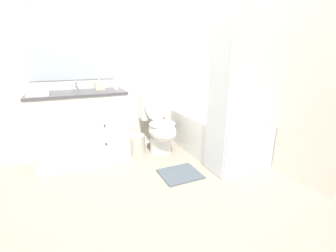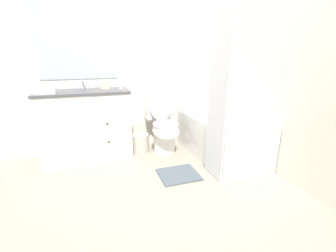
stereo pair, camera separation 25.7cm
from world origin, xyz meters
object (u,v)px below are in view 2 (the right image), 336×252
object	(u,v)px
vanity_cabinet	(87,125)
sink_faucet	(83,86)
wastebasket	(140,143)
toilet	(163,126)
bath_mat	(179,174)
tissue_box	(105,85)
soap_dispenser	(121,83)
hand_towel_folded	(45,91)
bath_towel_folded	(231,128)
bathtub	(219,136)

from	to	relation	value
vanity_cabinet	sink_faucet	distance (m)	0.51
sink_faucet	wastebasket	world-z (taller)	sink_faucet
toilet	bath_mat	size ratio (longest dim) A/B	2.04
tissue_box	soap_dispenser	distance (m)	0.21
toilet	hand_towel_folded	bearing A→B (deg)	-179.14
vanity_cabinet	sink_faucet	xyz separation A→B (m)	(-0.00, 0.18, 0.48)
bath_towel_folded	bath_mat	world-z (taller)	bath_towel_folded
wastebasket	soap_dispenser	bearing A→B (deg)	174.11
bathtub	soap_dispenser	distance (m)	1.49
soap_dispenser	wastebasket	bearing A→B (deg)	-5.89
sink_faucet	bathtub	world-z (taller)	sink_faucet
tissue_box	vanity_cabinet	bearing A→B (deg)	-162.51
bathtub	bath_towel_folded	world-z (taller)	bath_towel_folded
sink_faucet	bath_towel_folded	world-z (taller)	sink_faucet
sink_faucet	hand_towel_folded	bearing A→B (deg)	-142.98
bathtub	bath_towel_folded	distance (m)	0.62
bathtub	wastebasket	bearing A→B (deg)	157.76
vanity_cabinet	wastebasket	world-z (taller)	vanity_cabinet
tissue_box	hand_towel_folded	world-z (taller)	tissue_box
vanity_cabinet	tissue_box	xyz separation A→B (m)	(0.27, 0.09, 0.49)
wastebasket	bath_mat	bearing A→B (deg)	-70.79
tissue_box	wastebasket	bearing A→B (deg)	-15.76
bathtub	bath_mat	size ratio (longest dim) A/B	3.16
tissue_box	hand_towel_folded	xyz separation A→B (m)	(-0.67, -0.20, -0.02)
wastebasket	tissue_box	distance (m)	0.92
tissue_box	soap_dispenser	size ratio (longest dim) A/B	0.67
toilet	wastebasket	world-z (taller)	toilet
wastebasket	soap_dispenser	distance (m)	0.88
bathtub	soap_dispenser	size ratio (longest dim) A/B	7.56
vanity_cabinet	wastebasket	distance (m)	0.75
hand_towel_folded	bath_towel_folded	size ratio (longest dim) A/B	0.79
wastebasket	toilet	bearing A→B (deg)	-11.70
bathtub	hand_towel_folded	world-z (taller)	hand_towel_folded
bathtub	wastebasket	distance (m)	1.11
soap_dispenser	bath_towel_folded	xyz separation A→B (m)	(1.06, -0.96, -0.43)
bathtub	soap_dispenser	xyz separation A→B (m)	(-1.23, 0.44, 0.72)
soap_dispenser	bathtub	bearing A→B (deg)	-19.57
tissue_box	hand_towel_folded	size ratio (longest dim) A/B	0.57
vanity_cabinet	toilet	world-z (taller)	same
soap_dispenser	sink_faucet	bearing A→B (deg)	157.55
soap_dispenser	toilet	bearing A→B (deg)	-9.43
wastebasket	soap_dispenser	world-z (taller)	soap_dispenser
sink_faucet	toilet	size ratio (longest dim) A/B	0.16
bath_towel_folded	bath_mat	xyz separation A→B (m)	(-0.56, 0.13, -0.54)
bath_towel_folded	bath_mat	distance (m)	0.79
hand_towel_folded	bath_towel_folded	bearing A→B (deg)	-23.76
wastebasket	bath_towel_folded	bearing A→B (deg)	-47.96
hand_towel_folded	bath_towel_folded	distance (m)	2.13
bathtub	vanity_cabinet	bearing A→B (deg)	165.27
sink_faucet	bath_towel_folded	distance (m)	1.94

